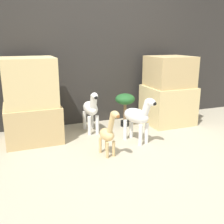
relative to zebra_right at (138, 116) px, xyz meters
name	(u,v)px	position (x,y,z in m)	size (l,w,h in m)	color
ground_plane	(140,160)	(-0.23, -0.53, -0.36)	(14.00, 14.00, 0.00)	#B2A88E
wall_back	(95,56)	(-0.23, 1.13, 0.74)	(6.40, 0.08, 2.20)	#2D2B28
rock_pillar_left	(31,102)	(-1.30, 0.60, 0.18)	(0.73, 0.68, 1.13)	tan
rock_pillar_right	(168,92)	(0.85, 0.60, 0.16)	(0.73, 0.68, 1.10)	#DBC184
zebra_right	(138,116)	(0.00, 0.00, 0.00)	(0.33, 0.55, 0.65)	white
zebra_left	(91,109)	(-0.47, 0.61, 0.00)	(0.20, 0.54, 0.65)	white
giraffe_figurine	(108,132)	(-0.52, -0.27, -0.07)	(0.19, 0.41, 0.60)	tan
potted_palm_front	(125,102)	(0.12, 0.68, 0.04)	(0.31, 0.31, 0.53)	black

